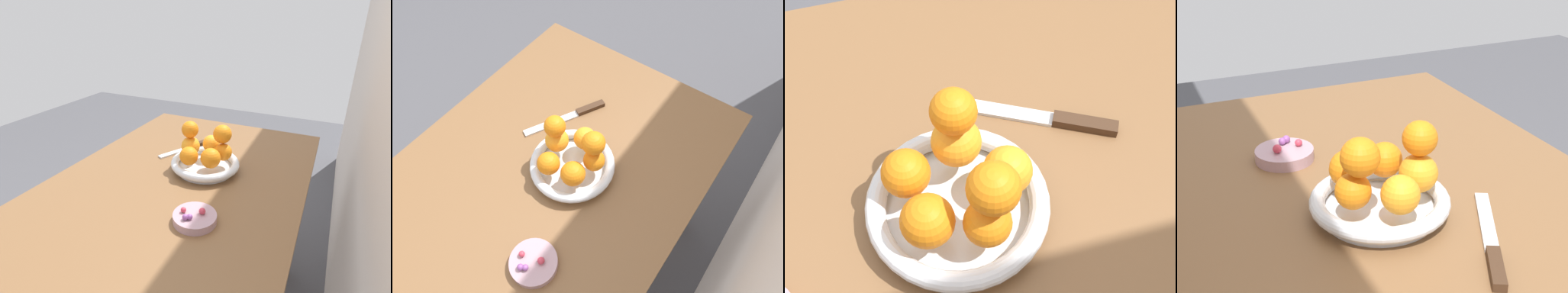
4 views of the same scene
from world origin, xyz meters
The scene contains 10 objects.
dining_table centered at (0.00, 0.00, 0.65)m, with size 1.10×0.76×0.74m.
fruit_bowl centered at (-0.08, 0.05, 0.76)m, with size 0.23×0.23×0.04m.
orange_0 centered at (-0.10, 0.11, 0.81)m, with size 0.06×0.06×0.06m, color orange.
orange_1 centered at (-0.15, 0.05, 0.81)m, with size 0.06×0.06×0.06m, color orange.
orange_2 centered at (-0.10, -0.01, 0.81)m, with size 0.06×0.06×0.06m, color orange.
orange_3 centered at (-0.03, 0.02, 0.81)m, with size 0.06×0.06×0.06m, color orange.
orange_4 centered at (-0.04, 0.09, 0.81)m, with size 0.06×0.06×0.06m, color orange.
orange_5 centered at (-0.10, -0.01, 0.87)m, with size 0.06×0.06×0.06m, color orange.
orange_6 centered at (-0.11, 0.10, 0.87)m, with size 0.06×0.06×0.06m, color orange.
knife centered at (-0.23, -0.06, 0.75)m, with size 0.24×0.14×0.01m.
Camera 3 is at (-0.01, 0.40, 1.42)m, focal length 55.00 mm.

